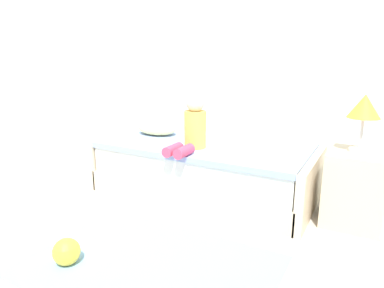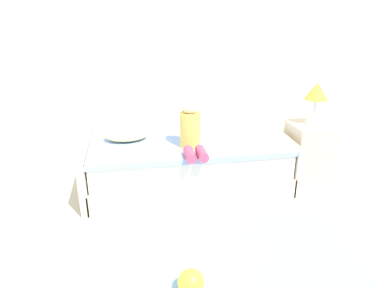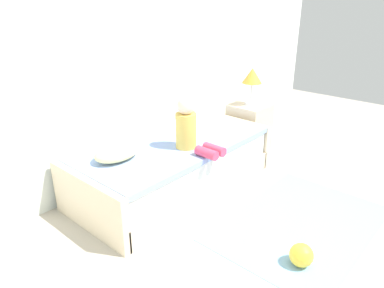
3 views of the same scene
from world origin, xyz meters
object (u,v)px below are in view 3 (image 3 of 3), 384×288
(table_lamp, at_px, (252,78))
(pillow, at_px, (117,152))
(bed, at_px, (174,165))
(nightstand, at_px, (249,127))
(toy_ball, at_px, (301,255))
(child_figure, at_px, (190,128))

(table_lamp, distance_m, pillow, 2.00)
(table_lamp, bearing_deg, bed, 178.96)
(pillow, bearing_deg, bed, -9.22)
(pillow, bearing_deg, nightstand, -3.63)
(toy_ball, bearing_deg, table_lamp, 43.75)
(bed, xyz_separation_m, pillow, (-0.62, 0.10, 0.32))
(bed, height_order, table_lamp, table_lamp)
(table_lamp, bearing_deg, nightstand, -90.00)
(table_lamp, height_order, pillow, table_lamp)
(nightstand, bearing_deg, toy_ball, -136.25)
(bed, xyz_separation_m, table_lamp, (1.35, -0.02, 0.69))
(table_lamp, relative_size, pillow, 1.02)
(nightstand, distance_m, pillow, 1.99)
(nightstand, xyz_separation_m, table_lamp, (0.00, 0.00, 0.64))
(bed, xyz_separation_m, child_figure, (-0.01, -0.23, 0.46))
(pillow, distance_m, toy_ball, 1.75)
(bed, xyz_separation_m, toy_ball, (-0.23, -1.54, -0.16))
(bed, distance_m, table_lamp, 1.52)
(child_figure, bearing_deg, nightstand, 8.55)
(child_figure, xyz_separation_m, toy_ball, (-0.23, -1.31, -0.61))
(pillow, xyz_separation_m, toy_ball, (0.38, -1.64, -0.48))
(table_lamp, relative_size, child_figure, 0.88)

